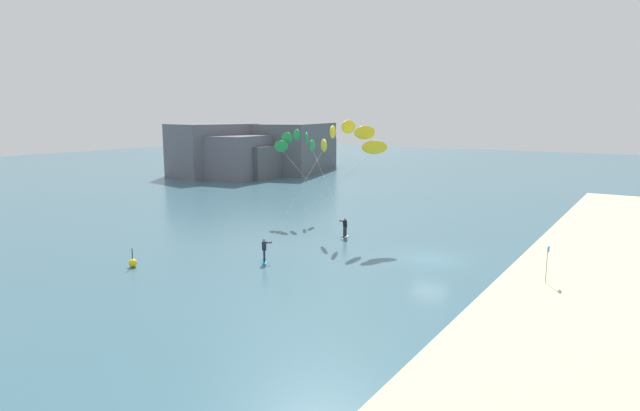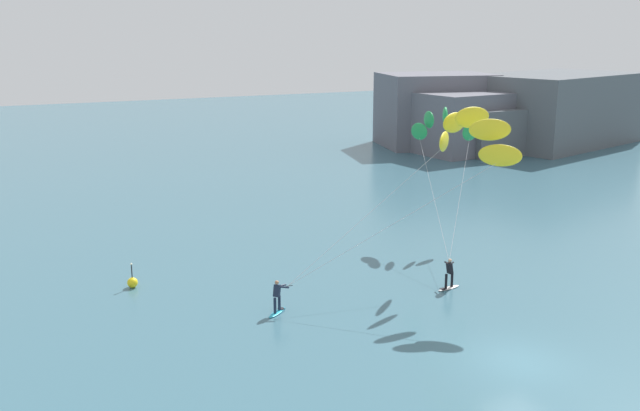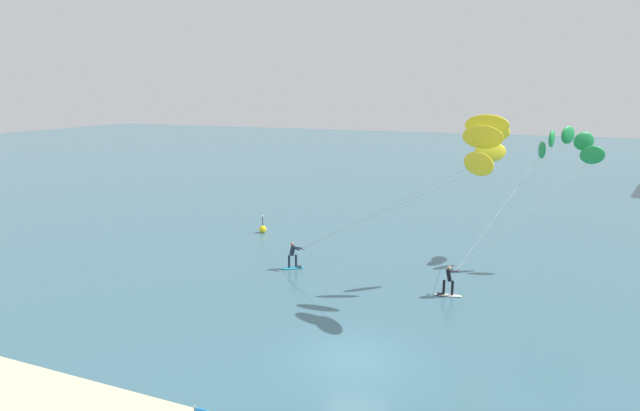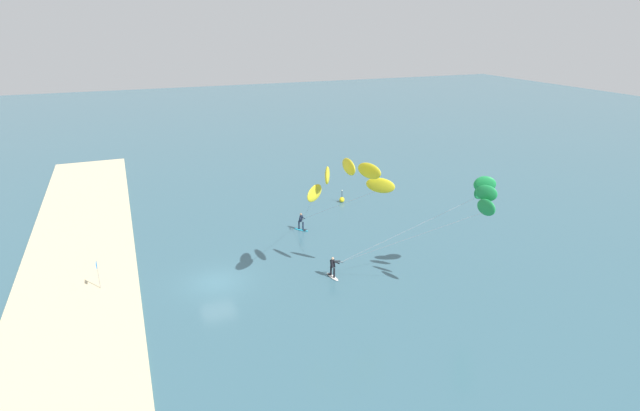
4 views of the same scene
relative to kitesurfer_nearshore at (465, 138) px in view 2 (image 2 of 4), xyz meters
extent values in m
plane|color=#386070|center=(-3.46, -8.87, -7.93)|extent=(240.00, 240.00, 0.00)
ellipsoid|color=#23ADD1|center=(-10.52, 0.33, -7.89)|extent=(1.39, 1.22, 0.08)
cube|color=black|center=(-10.20, 0.59, -7.84)|extent=(0.40, 0.40, 0.02)
cylinder|color=#192338|center=(-10.69, 0.19, -7.46)|extent=(0.14, 0.14, 0.78)
cylinder|color=#192338|center=(-10.35, 0.47, -7.46)|extent=(0.14, 0.14, 0.78)
cube|color=#192338|center=(-10.52, 0.33, -6.77)|extent=(0.44, 0.43, 0.63)
sphere|color=#9E7051|center=(-10.52, 0.33, -6.35)|extent=(0.20, 0.20, 0.20)
cylinder|color=black|center=(-9.97, 0.31, -6.62)|extent=(0.55, 0.05, 0.03)
cylinder|color=#192338|center=(-10.24, 0.43, -6.59)|extent=(0.60, 0.29, 0.15)
cylinder|color=#192338|center=(-10.24, 0.21, -6.59)|extent=(0.59, 0.32, 0.15)
ellipsoid|color=yellow|center=(0.29, -2.47, -0.53)|extent=(1.70, 1.78, 1.10)
ellipsoid|color=yellow|center=(0.32, -1.56, 0.63)|extent=(2.08, 1.17, 1.10)
ellipsoid|color=yellow|center=(0.37, -0.01, 1.08)|extent=(2.14, 0.39, 1.10)
ellipsoid|color=yellow|center=(0.42, 1.54, 0.63)|extent=(2.11, 1.05, 1.10)
ellipsoid|color=yellow|center=(0.45, 2.44, -0.53)|extent=(1.78, 1.70, 1.10)
cylinder|color=#B2B2B7|center=(-4.84, -1.08, -3.72)|extent=(10.27, 2.79, 5.81)
cylinder|color=#B2B2B7|center=(-4.76, 1.38, -3.72)|extent=(10.42, 2.15, 5.81)
ellipsoid|color=white|center=(-1.00, -0.54, -7.89)|extent=(1.54, 0.61, 0.08)
cube|color=black|center=(-1.41, -0.61, -7.84)|extent=(0.33, 0.33, 0.02)
cylinder|color=black|center=(-0.78, -0.50, -7.46)|extent=(0.14, 0.14, 0.78)
cylinder|color=black|center=(-1.22, -0.58, -7.46)|extent=(0.14, 0.14, 0.78)
cube|color=black|center=(-1.00, -0.54, -6.77)|extent=(0.37, 0.35, 0.63)
sphere|color=tan|center=(-1.00, -0.54, -6.35)|extent=(0.20, 0.20, 0.20)
cylinder|color=black|center=(-0.70, -0.07, -6.62)|extent=(0.32, 0.48, 0.03)
cylinder|color=black|center=(-0.94, -0.25, -6.59)|extent=(0.20, 0.61, 0.15)
cylinder|color=black|center=(-0.76, -0.37, -6.59)|extent=(0.54, 0.42, 0.15)
ellipsoid|color=#1E9347|center=(5.90, 7.25, -0.95)|extent=(1.45, 0.62, 1.10)
ellipsoid|color=#1E9347|center=(5.39, 7.57, -0.18)|extent=(1.34, 1.07, 1.10)
ellipsoid|color=#1E9347|center=(4.53, 8.12, 0.11)|extent=(1.03, 1.37, 1.10)
ellipsoid|color=#1E9347|center=(3.66, 8.68, -0.18)|extent=(0.56, 1.45, 1.10)
ellipsoid|color=#1E9347|center=(3.15, 9.00, -0.95)|extent=(0.62, 1.45, 1.10)
cylinder|color=#B2B2B7|center=(2.60, 3.59, -3.94)|extent=(6.62, 7.34, 5.39)
cylinder|color=#B2B2B7|center=(1.23, 4.46, -3.94)|extent=(3.88, 9.09, 5.39)
sphere|color=yellow|center=(-16.14, 6.97, -7.65)|extent=(0.56, 0.56, 0.56)
cylinder|color=#262628|center=(-16.14, 6.97, -7.02)|extent=(0.06, 0.06, 0.70)
sphere|color=#F2F2CC|center=(-16.14, 6.97, -6.61)|extent=(0.12, 0.12, 0.12)
cube|color=#4C564C|center=(39.51, 37.36, -5.28)|extent=(24.11, 10.99, 5.31)
cube|color=slate|center=(26.19, 40.31, -3.72)|extent=(14.24, 11.76, 8.43)
cube|color=slate|center=(28.73, 35.22, -4.58)|extent=(16.55, 10.29, 6.70)
cube|color=#565B60|center=(30.97, 36.36, -5.41)|extent=(12.70, 13.64, 5.04)
cube|color=#565B60|center=(39.94, 35.10, -3.76)|extent=(23.11, 17.39, 8.35)
camera|label=1|loc=(-38.61, -22.25, 2.14)|focal=30.33mm
camera|label=2|loc=(-22.72, -29.76, 5.49)|focal=39.99mm
camera|label=3|loc=(2.46, -27.27, 2.78)|focal=29.26mm
camera|label=4|loc=(30.23, -13.96, 10.38)|focal=28.29mm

